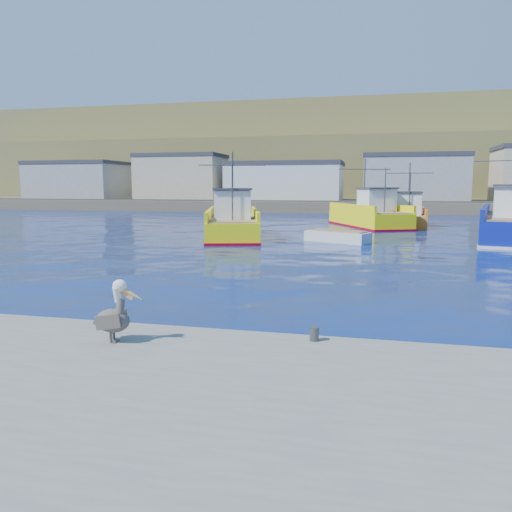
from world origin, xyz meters
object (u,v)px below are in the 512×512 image
(skiff_mid, at_px, (337,238))
(trawler_yellow_b, at_px, (370,216))
(trawler_yellow_a, at_px, (233,224))
(boat_orange, at_px, (408,216))
(pelican, at_px, (114,315))

(skiff_mid, bearing_deg, trawler_yellow_b, 81.81)
(trawler_yellow_a, height_order, skiff_mid, trawler_yellow_a)
(trawler_yellow_b, distance_m, boat_orange, 3.71)
(trawler_yellow_a, relative_size, skiff_mid, 2.48)
(skiff_mid, xyz_separation_m, pelican, (-2.94, -25.20, 0.77))
(trawler_yellow_b, xyz_separation_m, skiff_mid, (-2.02, -14.01, -0.73))
(trawler_yellow_a, distance_m, pelican, 26.83)
(trawler_yellow_a, relative_size, pelican, 8.52)
(trawler_yellow_b, distance_m, skiff_mid, 14.18)
(trawler_yellow_a, xyz_separation_m, boat_orange, (13.44, 13.81, -0.00))
(trawler_yellow_a, bearing_deg, pelican, -79.47)
(trawler_yellow_a, distance_m, skiff_mid, 7.96)
(trawler_yellow_b, relative_size, boat_orange, 1.43)
(boat_orange, relative_size, pelican, 6.08)
(boat_orange, height_order, skiff_mid, boat_orange)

